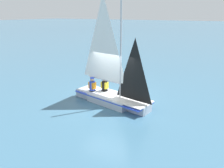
# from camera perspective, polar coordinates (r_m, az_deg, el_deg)

# --- Properties ---
(ground_plane) EXTENTS (260.00, 260.00, 0.00)m
(ground_plane) POSITION_cam_1_polar(r_m,az_deg,el_deg) (11.28, 0.00, -4.85)
(ground_plane) COLOR #38607A
(sailboat_main) EXTENTS (4.36, 2.00, 5.41)m
(sailboat_main) POSITION_cam_1_polar(r_m,az_deg,el_deg) (11.02, -0.13, -1.00)
(sailboat_main) COLOR #B2BCCC
(sailboat_main) RESTS_ON ground_plane
(sailor_helm) EXTENTS (0.38, 0.34, 1.16)m
(sailor_helm) POSITION_cam_1_polar(r_m,az_deg,el_deg) (11.67, -1.92, -0.74)
(sailor_helm) COLOR black
(sailor_helm) RESTS_ON ground_plane
(sailor_crew) EXTENTS (0.38, 0.34, 1.16)m
(sailor_crew) POSITION_cam_1_polar(r_m,az_deg,el_deg) (11.68, -5.17, -0.80)
(sailor_crew) COLOR black
(sailor_crew) RESTS_ON ground_plane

